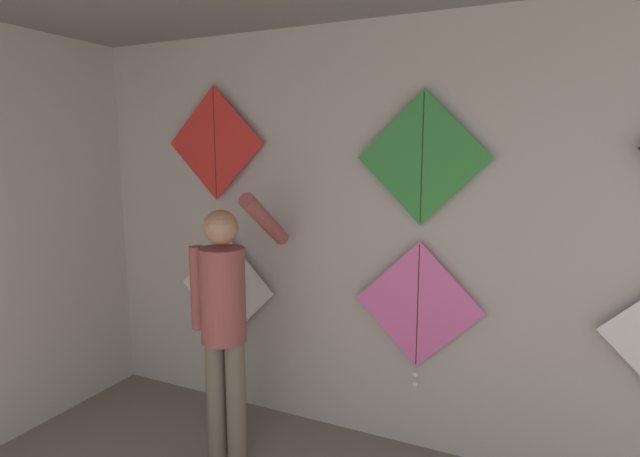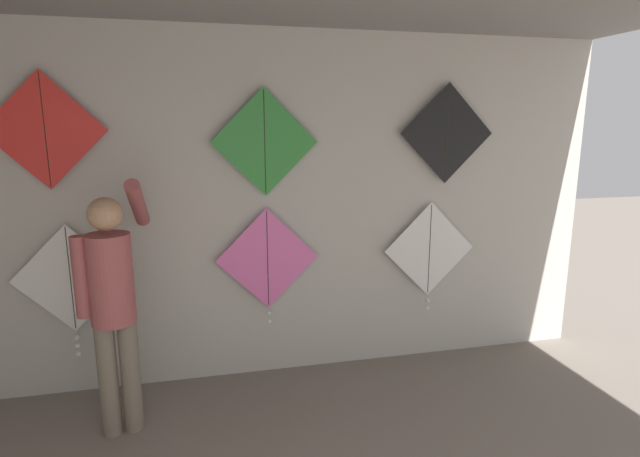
{
  "view_description": "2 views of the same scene",
  "coord_description": "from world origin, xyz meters",
  "px_view_note": "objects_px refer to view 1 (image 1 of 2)",
  "views": [
    {
      "loc": [
        0.75,
        0.93,
        2.0
      ],
      "look_at": [
        -0.55,
        3.73,
        1.5
      ],
      "focal_mm": 28.0,
      "sensor_mm": 36.0,
      "label": 1
    },
    {
      "loc": [
        -0.44,
        0.08,
        2.08
      ],
      "look_at": [
        0.41,
        3.73,
        1.29
      ],
      "focal_mm": 28.0,
      "sensor_mm": 36.0,
      "label": 2
    }
  ],
  "objects_px": {
    "kite_0": "(227,291)",
    "kite_4": "(422,158)",
    "kite_1": "(418,308)",
    "kite_3": "(215,143)",
    "shopkeeper": "(225,312)"
  },
  "relations": [
    {
      "from": "shopkeeper",
      "to": "kite_0",
      "type": "height_order",
      "value": "shopkeeper"
    },
    {
      "from": "kite_1",
      "to": "kite_4",
      "type": "distance_m",
      "value": 0.95
    },
    {
      "from": "kite_0",
      "to": "kite_4",
      "type": "bearing_deg",
      "value": 0.02
    },
    {
      "from": "kite_1",
      "to": "kite_3",
      "type": "relative_size",
      "value": 1.17
    },
    {
      "from": "kite_3",
      "to": "kite_4",
      "type": "distance_m",
      "value": 1.54
    },
    {
      "from": "kite_4",
      "to": "shopkeeper",
      "type": "bearing_deg",
      "value": -152.55
    },
    {
      "from": "shopkeeper",
      "to": "kite_1",
      "type": "xyz_separation_m",
      "value": [
        1.09,
        0.56,
        0.01
      ]
    },
    {
      "from": "kite_0",
      "to": "kite_4",
      "type": "distance_m",
      "value": 1.79
    },
    {
      "from": "kite_0",
      "to": "kite_3",
      "type": "bearing_deg",
      "value": 179.57
    },
    {
      "from": "kite_1",
      "to": "kite_4",
      "type": "xyz_separation_m",
      "value": [
        -0.0,
        0.0,
        0.95
      ]
    },
    {
      "from": "kite_1",
      "to": "shopkeeper",
      "type": "bearing_deg",
      "value": -152.6
    },
    {
      "from": "kite_3",
      "to": "kite_4",
      "type": "xyz_separation_m",
      "value": [
        1.54,
        0.0,
        -0.09
      ]
    },
    {
      "from": "kite_3",
      "to": "kite_1",
      "type": "bearing_deg",
      "value": -0.01
    },
    {
      "from": "kite_0",
      "to": "kite_4",
      "type": "xyz_separation_m",
      "value": [
        1.47,
        0.0,
        1.02
      ]
    },
    {
      "from": "shopkeeper",
      "to": "kite_3",
      "type": "height_order",
      "value": "kite_3"
    }
  ]
}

